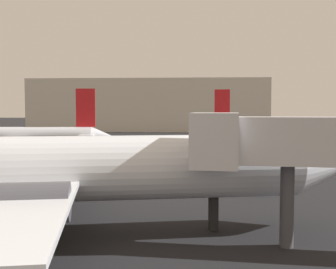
% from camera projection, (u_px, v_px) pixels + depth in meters
% --- Properties ---
extents(airplane_at_gate, '(34.67, 27.61, 10.97)m').
position_uv_depth(airplane_at_gate, '(55.00, 169.00, 23.59)').
color(airplane_at_gate, silver).
rests_on(airplane_at_gate, ground_plane).
extents(airplane_distant, '(29.71, 22.58, 9.87)m').
position_uv_depth(airplane_distant, '(13.00, 136.00, 62.96)').
color(airplane_distant, silver).
rests_on(airplane_distant, ground_plane).
extents(airplane_far_left, '(29.77, 23.84, 10.26)m').
position_uv_depth(airplane_far_left, '(283.00, 131.00, 73.73)').
color(airplane_far_left, silver).
rests_on(airplane_far_left, ground_plane).
extents(baggage_cart, '(2.50, 1.55, 1.30)m').
position_uv_depth(baggage_cart, '(258.00, 183.00, 36.31)').
color(baggage_cart, '#1972BF').
rests_on(baggage_cart, ground_plane).
extents(terminal_building, '(71.71, 21.74, 15.79)m').
position_uv_depth(terminal_building, '(150.00, 105.00, 136.02)').
color(terminal_building, beige).
rests_on(terminal_building, ground_plane).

